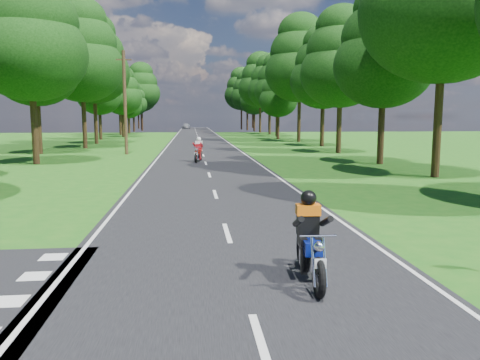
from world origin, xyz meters
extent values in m
plane|color=#1A5B14|center=(0.00, 0.00, 0.00)|extent=(160.00, 160.00, 0.00)
cube|color=black|center=(0.00, 50.00, 0.01)|extent=(7.00, 140.00, 0.02)
cube|color=silver|center=(0.00, -4.00, 0.02)|extent=(0.12, 2.00, 0.01)
cube|color=silver|center=(0.00, 2.00, 0.02)|extent=(0.12, 2.00, 0.01)
cube|color=silver|center=(0.00, 8.00, 0.02)|extent=(0.12, 2.00, 0.01)
cube|color=silver|center=(0.00, 14.00, 0.02)|extent=(0.12, 2.00, 0.01)
cube|color=silver|center=(0.00, 20.00, 0.02)|extent=(0.12, 2.00, 0.01)
cube|color=silver|center=(0.00, 26.00, 0.02)|extent=(0.12, 2.00, 0.01)
cube|color=silver|center=(0.00, 32.00, 0.02)|extent=(0.12, 2.00, 0.01)
cube|color=silver|center=(0.00, 38.00, 0.02)|extent=(0.12, 2.00, 0.01)
cube|color=silver|center=(0.00, 44.00, 0.02)|extent=(0.12, 2.00, 0.01)
cube|color=silver|center=(0.00, 50.00, 0.02)|extent=(0.12, 2.00, 0.01)
cube|color=silver|center=(0.00, 56.00, 0.02)|extent=(0.12, 2.00, 0.01)
cube|color=silver|center=(0.00, 62.00, 0.02)|extent=(0.12, 2.00, 0.01)
cube|color=silver|center=(0.00, 68.00, 0.02)|extent=(0.12, 2.00, 0.01)
cube|color=silver|center=(0.00, 74.00, 0.02)|extent=(0.12, 2.00, 0.01)
cube|color=silver|center=(0.00, 80.00, 0.02)|extent=(0.12, 2.00, 0.01)
cube|color=silver|center=(0.00, 86.00, 0.02)|extent=(0.12, 2.00, 0.01)
cube|color=silver|center=(0.00, 92.00, 0.02)|extent=(0.12, 2.00, 0.01)
cube|color=silver|center=(0.00, 98.00, 0.02)|extent=(0.12, 2.00, 0.01)
cube|color=silver|center=(0.00, 104.00, 0.02)|extent=(0.12, 2.00, 0.01)
cube|color=silver|center=(0.00, 110.00, 0.02)|extent=(0.12, 2.00, 0.01)
cube|color=silver|center=(0.00, 116.00, 0.02)|extent=(0.12, 2.00, 0.01)
cube|color=silver|center=(-3.30, 50.00, 0.02)|extent=(0.10, 140.00, 0.01)
cube|color=silver|center=(3.30, 50.00, 0.02)|extent=(0.10, 140.00, 0.01)
cube|color=silver|center=(-3.80, -2.10, 0.02)|extent=(0.50, 0.50, 0.01)
cube|color=silver|center=(-3.80, -0.90, 0.02)|extent=(0.50, 0.50, 0.01)
cube|color=silver|center=(-3.80, 0.30, 0.02)|extent=(0.50, 0.50, 0.01)
cylinder|color=black|center=(-10.57, 20.76, 1.96)|extent=(0.40, 0.40, 3.91)
ellipsoid|color=black|center=(-10.57, 20.76, 6.78)|extent=(6.85, 6.85, 5.82)
ellipsoid|color=black|center=(-10.57, 20.76, 8.68)|extent=(5.87, 5.87, 4.99)
cylinder|color=black|center=(-12.94, 29.18, 1.90)|extent=(0.40, 0.40, 3.79)
ellipsoid|color=black|center=(-12.94, 29.18, 6.57)|extent=(6.64, 6.64, 5.64)
ellipsoid|color=black|center=(-12.94, 29.18, 8.41)|extent=(5.69, 5.69, 4.84)
ellipsoid|color=black|center=(-12.94, 29.18, 10.26)|extent=(4.27, 4.27, 3.63)
cylinder|color=black|center=(-10.82, 35.60, 2.16)|extent=(0.40, 0.40, 4.32)
ellipsoid|color=black|center=(-10.82, 35.60, 7.47)|extent=(7.56, 7.56, 6.42)
ellipsoid|color=black|center=(-10.82, 35.60, 9.58)|extent=(6.48, 6.48, 5.51)
ellipsoid|color=black|center=(-10.82, 35.60, 11.68)|extent=(4.86, 4.86, 4.13)
cylinder|color=black|center=(-11.26, 43.10, 2.20)|extent=(0.40, 0.40, 4.40)
ellipsoid|color=black|center=(-11.26, 43.10, 7.62)|extent=(7.71, 7.71, 6.55)
ellipsoid|color=black|center=(-11.26, 43.10, 9.77)|extent=(6.60, 6.60, 5.61)
ellipsoid|color=black|center=(-11.26, 43.10, 11.92)|extent=(4.95, 4.95, 4.21)
cylinder|color=black|center=(-12.61, 52.78, 1.60)|extent=(0.40, 0.40, 3.20)
ellipsoid|color=black|center=(-12.61, 52.78, 5.54)|extent=(5.60, 5.60, 4.76)
ellipsoid|color=black|center=(-12.61, 52.78, 7.10)|extent=(4.80, 4.80, 4.08)
ellipsoid|color=black|center=(-12.61, 52.78, 8.66)|extent=(3.60, 3.60, 3.06)
cylinder|color=black|center=(-10.75, 60.15, 1.61)|extent=(0.40, 0.40, 3.22)
ellipsoid|color=black|center=(-10.75, 60.15, 5.58)|extent=(5.64, 5.64, 4.79)
ellipsoid|color=black|center=(-10.75, 60.15, 7.15)|extent=(4.83, 4.83, 4.11)
ellipsoid|color=black|center=(-10.75, 60.15, 8.72)|extent=(3.62, 3.62, 3.08)
cylinder|color=black|center=(-12.29, 67.91, 1.80)|extent=(0.40, 0.40, 3.61)
ellipsoid|color=black|center=(-12.29, 67.91, 6.25)|extent=(6.31, 6.31, 5.37)
ellipsoid|color=black|center=(-12.29, 67.91, 8.01)|extent=(5.41, 5.41, 4.60)
ellipsoid|color=black|center=(-12.29, 67.91, 9.76)|extent=(4.06, 4.06, 3.45)
cylinder|color=black|center=(-11.94, 75.74, 1.33)|extent=(0.40, 0.40, 2.67)
ellipsoid|color=black|center=(-11.94, 75.74, 4.62)|extent=(4.67, 4.67, 3.97)
ellipsoid|color=black|center=(-11.94, 75.74, 5.92)|extent=(4.00, 4.00, 3.40)
ellipsoid|color=black|center=(-11.94, 75.74, 7.22)|extent=(3.00, 3.00, 2.55)
cylinder|color=black|center=(-12.18, 84.90, 1.54)|extent=(0.40, 0.40, 3.09)
ellipsoid|color=black|center=(-12.18, 84.90, 5.34)|extent=(5.40, 5.40, 4.59)
ellipsoid|color=black|center=(-12.18, 84.90, 6.85)|extent=(4.63, 4.63, 3.93)
ellipsoid|color=black|center=(-12.18, 84.90, 8.35)|extent=(3.47, 3.47, 2.95)
cylinder|color=black|center=(-11.23, 91.41, 2.24)|extent=(0.40, 0.40, 4.48)
ellipsoid|color=black|center=(-11.23, 91.41, 7.75)|extent=(7.84, 7.84, 6.66)
ellipsoid|color=black|center=(-11.23, 91.41, 9.94)|extent=(6.72, 6.72, 5.71)
ellipsoid|color=black|center=(-11.23, 91.41, 12.12)|extent=(5.04, 5.04, 4.28)
cylinder|color=black|center=(-12.28, 100.39, 2.05)|extent=(0.40, 0.40, 4.09)
ellipsoid|color=black|center=(-12.28, 100.39, 7.09)|extent=(7.16, 7.16, 6.09)
ellipsoid|color=black|center=(-12.28, 100.39, 9.08)|extent=(6.14, 6.14, 5.22)
ellipsoid|color=black|center=(-12.28, 100.39, 11.08)|extent=(4.61, 4.61, 3.92)
cylinder|color=black|center=(11.06, 12.20, 2.28)|extent=(0.40, 0.40, 4.56)
ellipsoid|color=black|center=(11.06, 12.20, 7.89)|extent=(7.98, 7.98, 6.78)
cylinder|color=black|center=(10.92, 18.69, 1.75)|extent=(0.40, 0.40, 3.49)
ellipsoid|color=black|center=(10.92, 18.69, 6.05)|extent=(6.12, 6.12, 5.20)
ellipsoid|color=black|center=(10.92, 18.69, 7.75)|extent=(5.24, 5.24, 4.46)
ellipsoid|color=black|center=(10.92, 18.69, 9.46)|extent=(3.93, 3.93, 3.34)
cylinder|color=black|center=(11.06, 27.58, 1.85)|extent=(0.40, 0.40, 3.69)
ellipsoid|color=black|center=(11.06, 27.58, 6.39)|extent=(6.46, 6.46, 5.49)
ellipsoid|color=black|center=(11.06, 27.58, 8.19)|extent=(5.54, 5.54, 4.71)
ellipsoid|color=black|center=(11.06, 27.58, 9.99)|extent=(4.15, 4.15, 3.53)
cylinder|color=black|center=(12.17, 36.42, 1.87)|extent=(0.40, 0.40, 3.74)
ellipsoid|color=black|center=(12.17, 36.42, 6.48)|extent=(6.55, 6.55, 5.57)
ellipsoid|color=black|center=(12.17, 36.42, 8.31)|extent=(5.62, 5.62, 4.77)
ellipsoid|color=black|center=(12.17, 36.42, 10.13)|extent=(4.21, 4.21, 3.58)
cylinder|color=black|center=(11.72, 44.72, 2.32)|extent=(0.40, 0.40, 4.64)
ellipsoid|color=black|center=(11.72, 44.72, 8.04)|extent=(8.12, 8.12, 6.91)
ellipsoid|color=black|center=(11.72, 44.72, 10.30)|extent=(6.96, 6.96, 5.92)
ellipsoid|color=black|center=(11.72, 44.72, 12.56)|extent=(5.22, 5.22, 4.44)
cylinder|color=black|center=(10.55, 51.92, 1.45)|extent=(0.40, 0.40, 2.91)
ellipsoid|color=black|center=(10.55, 51.92, 5.03)|extent=(5.09, 5.09, 4.33)
ellipsoid|color=black|center=(10.55, 51.92, 6.45)|extent=(4.36, 4.36, 3.71)
ellipsoid|color=black|center=(10.55, 51.92, 7.87)|extent=(3.27, 3.27, 2.78)
cylinder|color=black|center=(11.77, 59.40, 1.94)|extent=(0.40, 0.40, 3.88)
ellipsoid|color=black|center=(11.77, 59.40, 6.71)|extent=(6.78, 6.78, 5.77)
ellipsoid|color=black|center=(11.77, 59.40, 8.60)|extent=(5.81, 5.81, 4.94)
ellipsoid|color=black|center=(11.77, 59.40, 10.49)|extent=(4.36, 4.36, 3.71)
cylinder|color=black|center=(12.10, 67.87, 2.09)|extent=(0.40, 0.40, 4.18)
ellipsoid|color=black|center=(12.10, 67.87, 7.23)|extent=(7.31, 7.31, 6.21)
ellipsoid|color=black|center=(12.10, 67.87, 9.27)|extent=(6.27, 6.27, 5.33)
ellipsoid|color=black|center=(12.10, 67.87, 11.31)|extent=(4.70, 4.70, 4.00)
cylinder|color=black|center=(11.80, 76.83, 2.32)|extent=(0.40, 0.40, 4.63)
ellipsoid|color=black|center=(11.80, 76.83, 8.02)|extent=(8.11, 8.11, 6.89)
ellipsoid|color=black|center=(11.80, 76.83, 10.28)|extent=(6.95, 6.95, 5.91)
ellipsoid|color=black|center=(11.80, 76.83, 12.54)|extent=(5.21, 5.21, 4.43)
cylinder|color=black|center=(11.69, 84.12, 1.68)|extent=(0.40, 0.40, 3.36)
ellipsoid|color=black|center=(11.69, 84.12, 5.82)|extent=(5.88, 5.88, 5.00)
ellipsoid|color=black|center=(11.69, 84.12, 7.46)|extent=(5.04, 5.04, 4.29)
ellipsoid|color=black|center=(11.69, 84.12, 9.10)|extent=(3.78, 3.78, 3.21)
cylinder|color=black|center=(11.14, 91.34, 2.04)|extent=(0.40, 0.40, 4.09)
ellipsoid|color=black|center=(11.14, 91.34, 7.07)|extent=(7.15, 7.15, 6.08)
ellipsoid|color=black|center=(11.14, 91.34, 9.07)|extent=(6.13, 6.13, 5.21)
ellipsoid|color=black|center=(11.14, 91.34, 11.06)|extent=(4.60, 4.60, 3.91)
cylinder|color=black|center=(10.68, 99.10, 2.24)|extent=(0.40, 0.40, 4.48)
ellipsoid|color=black|center=(10.68, 99.10, 7.76)|extent=(7.84, 7.84, 6.66)
ellipsoid|color=black|center=(10.68, 99.10, 9.94)|extent=(6.72, 6.72, 5.71)
ellipsoid|color=black|center=(10.68, 99.10, 12.13)|extent=(5.04, 5.04, 4.28)
cylinder|color=black|center=(-14.00, 110.00, 1.92)|extent=(0.40, 0.40, 3.84)
ellipsoid|color=black|center=(-14.00, 110.00, 6.65)|extent=(6.72, 6.72, 5.71)
ellipsoid|color=black|center=(-14.00, 110.00, 8.52)|extent=(5.76, 5.76, 4.90)
ellipsoid|color=black|center=(-14.00, 110.00, 10.39)|extent=(4.32, 4.32, 3.67)
cylinder|color=black|center=(15.00, 112.00, 2.08)|extent=(0.40, 0.40, 4.16)
ellipsoid|color=black|center=(15.00, 112.00, 7.20)|extent=(7.28, 7.28, 6.19)
ellipsoid|color=black|center=(15.00, 112.00, 9.23)|extent=(6.24, 6.24, 5.30)
ellipsoid|color=black|center=(15.00, 112.00, 11.26)|extent=(4.68, 4.68, 3.98)
cylinder|color=black|center=(-16.00, 95.00, 1.76)|extent=(0.40, 0.40, 3.52)
ellipsoid|color=black|center=(-16.00, 95.00, 6.09)|extent=(6.16, 6.16, 5.24)
ellipsoid|color=black|center=(-16.00, 95.00, 7.81)|extent=(5.28, 5.28, 4.49)
ellipsoid|color=black|center=(-16.00, 95.00, 9.53)|extent=(3.96, 3.96, 3.37)
cylinder|color=black|center=(17.00, 98.00, 2.24)|extent=(0.40, 0.40, 4.48)
ellipsoid|color=black|center=(17.00, 98.00, 7.76)|extent=(7.84, 7.84, 6.66)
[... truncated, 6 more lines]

